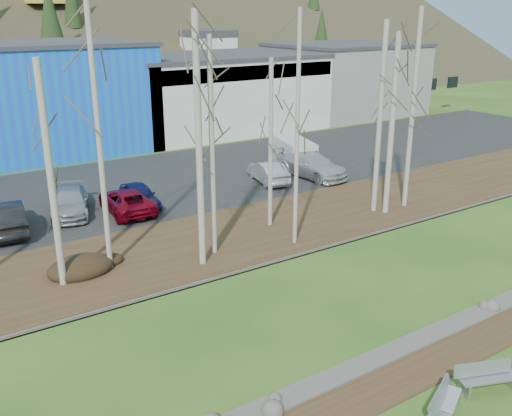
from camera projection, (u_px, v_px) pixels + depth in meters
dirt_strip at (459, 348)px, 18.68m from camera, size 80.00×1.80×0.03m
near_bank_rocks at (434, 334)px, 19.47m from camera, size 80.00×0.80×0.50m
river at (352, 288)px, 22.70m from camera, size 80.00×8.00×0.90m
far_bank_rocks at (290, 254)px, 25.92m from camera, size 80.00×0.80×0.46m
far_bank at (252, 231)px, 28.41m from camera, size 80.00×7.00×0.15m
parking_lot at (162, 182)px, 36.67m from camera, size 80.00×14.00×0.14m
building_blue at (8, 99)px, 43.20m from camera, size 20.40×12.24×8.30m
building_white at (215, 92)px, 52.87m from camera, size 18.36×12.24×6.80m
building_grey at (344, 78)px, 61.20m from camera, size 14.28×12.24×7.30m
bench_intact at (487, 377)px, 16.43m from camera, size 1.88×1.16×0.91m
bench_damaged at (442, 406)px, 15.31m from camera, size 1.87×1.24×0.80m
seagull at (485, 372)px, 17.15m from camera, size 0.42×0.20×0.30m
dirt_mound at (80, 267)px, 23.64m from camera, size 2.75×1.94×0.54m
birch_1 at (98, 126)px, 22.31m from camera, size 0.22×0.22×12.10m
birch_2 at (51, 178)px, 21.35m from camera, size 0.27×0.27×8.79m
birch_3 at (212, 150)px, 24.24m from camera, size 0.23×0.23×9.45m
birch_4 at (199, 145)px, 22.95m from camera, size 0.28×0.28×10.42m
birch_5 at (271, 145)px, 27.72m from camera, size 0.21×0.21×8.29m
birch_6 at (297, 132)px, 25.16m from camera, size 0.19×0.19×10.48m
birch_7 at (380, 120)px, 29.56m from camera, size 0.27×0.27×9.95m
birch_8 at (392, 126)px, 29.38m from camera, size 0.29×0.29×9.40m
birch_9 at (412, 111)px, 30.27m from camera, size 0.26×0.26×10.57m
car_1 at (6, 217)px, 27.87m from camera, size 2.15×4.88×1.56m
car_2 at (127, 201)px, 30.73m from camera, size 2.47×4.80×1.30m
car_3 at (70, 202)px, 30.42m from camera, size 3.21×4.94×1.33m
car_4 at (140, 196)px, 31.60m from camera, size 1.77×3.84×1.27m
car_5 at (268, 172)px, 36.16m from camera, size 2.33×4.32×1.35m
car_6 at (311, 165)px, 37.36m from camera, size 2.72×5.61×1.57m
van_white at (295, 154)px, 39.63m from camera, size 3.00×4.69×1.91m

